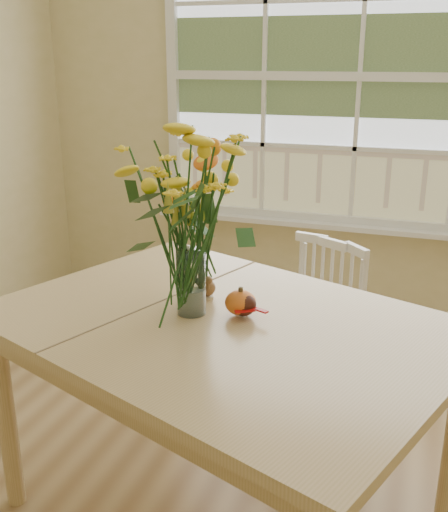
% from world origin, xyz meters
% --- Properties ---
extents(wall_back, '(4.00, 0.02, 2.70)m').
position_xyz_m(wall_back, '(0.00, 2.25, 1.35)').
color(wall_back, '#D6C989').
rests_on(wall_back, floor).
extents(window, '(2.42, 0.12, 1.74)m').
position_xyz_m(window, '(0.00, 2.21, 1.53)').
color(window, silver).
rests_on(window, wall_back).
extents(dining_table, '(1.81, 1.56, 0.82)m').
position_xyz_m(dining_table, '(-0.20, 0.42, 0.72)').
color(dining_table, tan).
rests_on(dining_table, floor).
extents(windsor_chair, '(0.53, 0.52, 0.85)m').
position_xyz_m(windsor_chair, '(-0.00, 1.20, 0.48)').
color(windsor_chair, white).
rests_on(windsor_chair, floor).
extents(flower_vase, '(0.47, 0.47, 0.56)m').
position_xyz_m(flower_vase, '(-0.31, 0.44, 1.15)').
color(flower_vase, white).
rests_on(flower_vase, dining_table).
extents(pumpkin, '(0.11, 0.11, 0.08)m').
position_xyz_m(pumpkin, '(-0.15, 0.48, 0.86)').
color(pumpkin, orange).
rests_on(pumpkin, dining_table).
extents(turkey_figurine, '(0.09, 0.07, 0.11)m').
position_xyz_m(turkey_figurine, '(-0.32, 0.58, 0.86)').
color(turkey_figurine, '#CCB78C').
rests_on(turkey_figurine, dining_table).
extents(dark_gourd, '(0.12, 0.09, 0.08)m').
position_xyz_m(dark_gourd, '(-0.14, 0.47, 0.86)').
color(dark_gourd, '#38160F').
rests_on(dark_gourd, dining_table).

